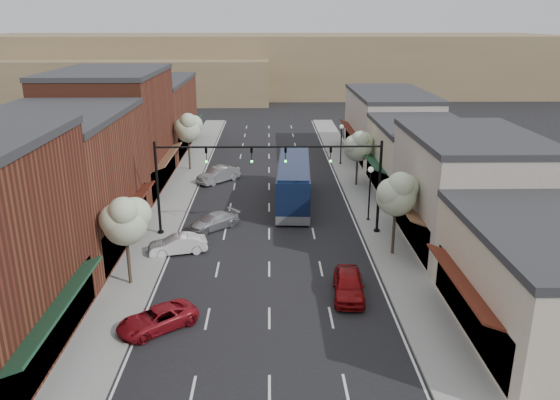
{
  "coord_description": "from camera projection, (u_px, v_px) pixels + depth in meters",
  "views": [
    {
      "loc": [
        0.07,
        -29.58,
        15.17
      ],
      "look_at": [
        0.83,
        9.34,
        2.2
      ],
      "focal_mm": 35.0,
      "sensor_mm": 36.0,
      "label": 1
    }
  ],
  "objects": [
    {
      "name": "tree_left_far",
      "position": [
        188.0,
        127.0,
        55.86
      ],
      "size": [
        2.85,
        2.65,
        6.13
      ],
      "color": "#47382B",
      "rests_on": "ground"
    },
    {
      "name": "tree_right_far",
      "position": [
        358.0,
        145.0,
        50.67
      ],
      "size": [
        2.85,
        2.65,
        5.43
      ],
      "color": "#47382B",
      "rests_on": "ground"
    },
    {
      "name": "bldg_right_midnear",
      "position": [
        468.0,
        191.0,
        37.57
      ],
      "size": [
        9.14,
        12.1,
        7.9
      ],
      "color": "#B9AC9E",
      "rests_on": "ground"
    },
    {
      "name": "bldg_left_midnear",
      "position": [
        58.0,
        183.0,
        36.81
      ],
      "size": [
        10.14,
        14.1,
        9.4
      ],
      "color": "brown",
      "rests_on": "ground"
    },
    {
      "name": "tree_left_near",
      "position": [
        125.0,
        219.0,
        31.31
      ],
      "size": [
        2.85,
        2.65,
        5.69
      ],
      "color": "#47382B",
      "rests_on": "ground"
    },
    {
      "name": "coach_bus",
      "position": [
        294.0,
        181.0,
        46.7
      ],
      "size": [
        3.29,
        12.24,
        3.71
      ],
      "rotation": [
        0.0,
        0.0,
        -0.05
      ],
      "color": "#0D1937",
      "rests_on": "ground"
    },
    {
      "name": "curb_right",
      "position": [
        345.0,
        190.0,
        50.51
      ],
      "size": [
        0.25,
        73.0,
        0.17
      ],
      "primitive_type": "cube",
      "color": "gray",
      "rests_on": "ground"
    },
    {
      "name": "bldg_left_midfar",
      "position": [
        113.0,
        131.0,
        49.85
      ],
      "size": [
        10.14,
        14.1,
        10.9
      ],
      "color": "brown",
      "rests_on": "ground"
    },
    {
      "name": "bldg_right_far",
      "position": [
        389.0,
        125.0,
        62.31
      ],
      "size": [
        9.14,
        16.1,
        7.4
      ],
      "color": "#B9AC9E",
      "rests_on": "ground"
    },
    {
      "name": "lamp_post_near",
      "position": [
        370.0,
        185.0,
        42.01
      ],
      "size": [
        0.44,
        0.44,
        4.44
      ],
      "color": "black",
      "rests_on": "ground"
    },
    {
      "name": "bldg_right_near",
      "position": [
        550.0,
        284.0,
        26.5
      ],
      "size": [
        9.14,
        12.1,
        5.9
      ],
      "color": "beige",
      "rests_on": "ground"
    },
    {
      "name": "parked_car_a",
      "position": [
        157.0,
        319.0,
        27.88
      ],
      "size": [
        4.46,
        4.04,
        1.15
      ],
      "primitive_type": "imported",
      "rotation": [
        0.0,
        0.0,
        -0.92
      ],
      "color": "maroon",
      "rests_on": "ground"
    },
    {
      "name": "red_hatchback",
      "position": [
        349.0,
        285.0,
        31.14
      ],
      "size": [
        2.11,
        4.44,
        1.46
      ],
      "primitive_type": "imported",
      "rotation": [
        0.0,
        0.0,
        -0.09
      ],
      "color": "maroon",
      "rests_on": "ground"
    },
    {
      "name": "lamp_post_far",
      "position": [
        341.0,
        138.0,
        58.61
      ],
      "size": [
        0.44,
        0.44,
        4.44
      ],
      "color": "black",
      "rests_on": "ground"
    },
    {
      "name": "curb_left",
      "position": [
        193.0,
        191.0,
        50.25
      ],
      "size": [
        0.25,
        73.0,
        0.17
      ],
      "primitive_type": "cube",
      "color": "gray",
      "rests_on": "ground"
    },
    {
      "name": "bldg_right_midfar",
      "position": [
        420.0,
        159.0,
        49.18
      ],
      "size": [
        9.14,
        12.1,
        6.4
      ],
      "color": "beige",
      "rests_on": "ground"
    },
    {
      "name": "signal_mast_right",
      "position": [
        347.0,
        173.0,
        39.09
      ],
      "size": [
        8.22,
        0.46,
        7.0
      ],
      "color": "black",
      "rests_on": "ground"
    },
    {
      "name": "ground",
      "position": [
        269.0,
        284.0,
        32.86
      ],
      "size": [
        160.0,
        160.0,
        0.0
      ],
      "primitive_type": "plane",
      "color": "black",
      "rests_on": "ground"
    },
    {
      "name": "tree_right_near",
      "position": [
        397.0,
        193.0,
        35.35
      ],
      "size": [
        2.85,
        2.65,
        5.95
      ],
      "color": "#47382B",
      "rests_on": "ground"
    },
    {
      "name": "parked_car_e",
      "position": [
        218.0,
        175.0,
        53.06
      ],
      "size": [
        4.23,
        4.38,
        1.49
      ],
      "primitive_type": "imported",
      "rotation": [
        0.0,
        0.0,
        -0.75
      ],
      "color": "#9F9FA4",
      "rests_on": "ground"
    },
    {
      "name": "bldg_left_far",
      "position": [
        150.0,
        115.0,
        65.42
      ],
      "size": [
        10.14,
        18.1,
        8.4
      ],
      "color": "brown",
      "rests_on": "ground"
    },
    {
      "name": "sidewalk_right",
      "position": [
        360.0,
        190.0,
        50.54
      ],
      "size": [
        2.8,
        73.0,
        0.15
      ],
      "primitive_type": "cube",
      "color": "gray",
      "rests_on": "ground"
    },
    {
      "name": "signal_mast_left",
      "position": [
        190.0,
        174.0,
        38.88
      ],
      "size": [
        8.22,
        0.46,
        7.0
      ],
      "color": "black",
      "rests_on": "ground"
    },
    {
      "name": "sidewalk_left",
      "position": [
        178.0,
        191.0,
        50.22
      ],
      "size": [
        2.8,
        73.0,
        0.15
      ],
      "primitive_type": "cube",
      "color": "gray",
      "rests_on": "ground"
    },
    {
      "name": "parked_car_c",
      "position": [
        214.0,
        221.0,
        41.28
      ],
      "size": [
        4.19,
        3.88,
        1.18
      ],
      "primitive_type": "imported",
      "rotation": [
        0.0,
        0.0,
        -0.88
      ],
      "color": "#A2A2A7",
      "rests_on": "ground"
    },
    {
      "name": "hill_near",
      "position": [
        139.0,
        80.0,
        105.11
      ],
      "size": [
        50.0,
        20.0,
        8.0
      ],
      "primitive_type": "cube",
      "color": "#7A6647",
      "rests_on": "ground"
    },
    {
      "name": "parked_car_b",
      "position": [
        178.0,
        244.0,
        36.92
      ],
      "size": [
        4.12,
        2.28,
        1.29
      ],
      "primitive_type": "imported",
      "rotation": [
        0.0,
        0.0,
        -1.32
      ],
      "color": "silver",
      "rests_on": "ground"
    },
    {
      "name": "hill_far",
      "position": [
        269.0,
        64.0,
        116.33
      ],
      "size": [
        120.0,
        30.0,
        12.0
      ],
      "primitive_type": "cube",
      "color": "#7A6647",
      "rests_on": "ground"
    }
  ]
}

